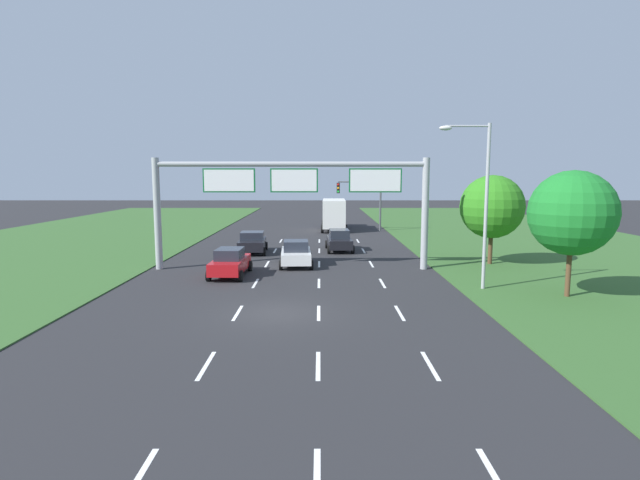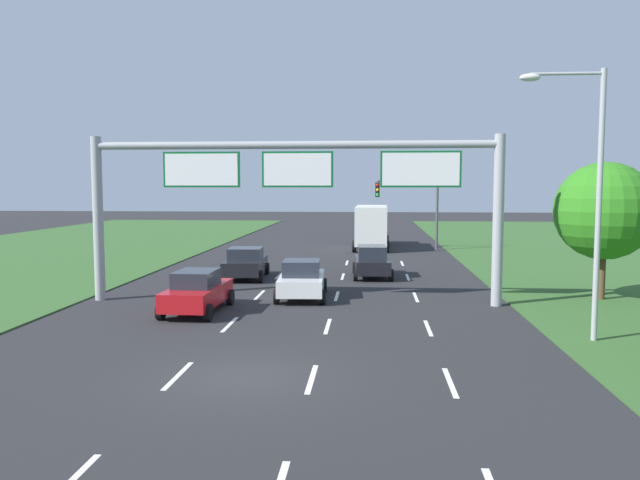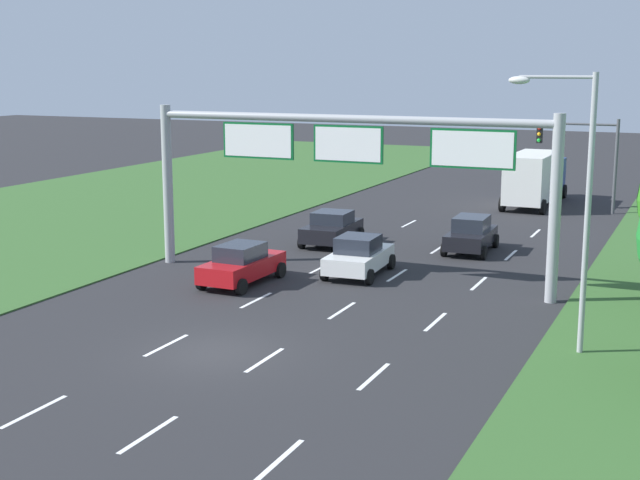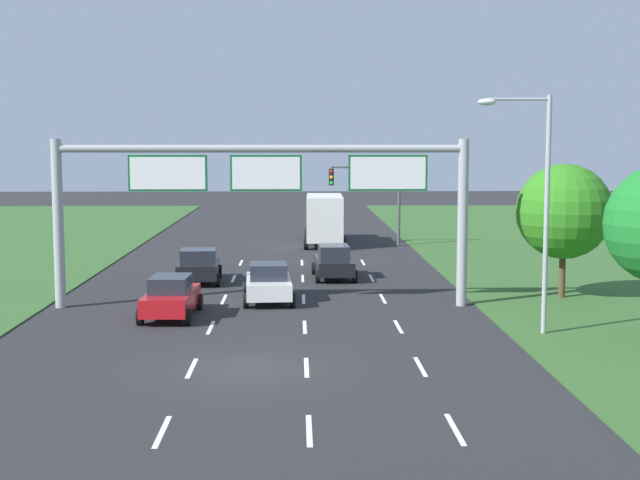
{
  "view_description": "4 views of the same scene",
  "coord_description": "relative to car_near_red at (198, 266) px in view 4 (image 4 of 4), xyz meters",
  "views": [
    {
      "loc": [
        1.81,
        -20.93,
        5.88
      ],
      "look_at": [
        1.78,
        9.23,
        1.99
      ],
      "focal_mm": 28.0,
      "sensor_mm": 36.0,
      "label": 1
    },
    {
      "loc": [
        3.22,
        -15.51,
        4.95
      ],
      "look_at": [
        1.0,
        11.84,
        2.53
      ],
      "focal_mm": 35.0,
      "sensor_mm": 36.0,
      "label": 2
    },
    {
      "loc": [
        13.69,
        -22.59,
        8.7
      ],
      "look_at": [
        -0.11,
        8.21,
        2.05
      ],
      "focal_mm": 50.0,
      "sensor_mm": 36.0,
      "label": 3
    },
    {
      "loc": [
        1.48,
        -26.63,
        6.83
      ],
      "look_at": [
        2.39,
        8.57,
        2.99
      ],
      "focal_mm": 50.0,
      "sensor_mm": 36.0,
      "label": 4
    }
  ],
  "objects": [
    {
      "name": "ground_plane",
      "position": [
        3.4,
        -17.0,
        -0.81
      ],
      "size": [
        200.0,
        200.0,
        0.0
      ],
      "primitive_type": "plane",
      "color": "#262628"
    },
    {
      "name": "lane_dashes_inner_left",
      "position": [
        1.65,
        -14.0,
        -0.81
      ],
      "size": [
        0.14,
        44.4,
        0.01
      ],
      "color": "white",
      "rests_on": "ground_plane"
    },
    {
      "name": "lane_dashes_inner_right",
      "position": [
        5.15,
        -14.0,
        -0.81
      ],
      "size": [
        0.14,
        44.4,
        0.01
      ],
      "color": "white",
      "rests_on": "ground_plane"
    },
    {
      "name": "lane_dashes_slip",
      "position": [
        8.65,
        -14.0,
        -0.81
      ],
      "size": [
        0.14,
        44.4,
        0.01
      ],
      "color": "white",
      "rests_on": "ground_plane"
    },
    {
      "name": "car_near_red",
      "position": [
        0.0,
        0.0,
        0.0
      ],
      "size": [
        2.39,
        4.24,
        1.62
      ],
      "rotation": [
        0.0,
        0.0,
        0.06
      ],
      "color": "black",
      "rests_on": "ground_plane"
    },
    {
      "name": "car_lead_silver",
      "position": [
        6.72,
        1.01,
        0.03
      ],
      "size": [
        2.2,
        4.14,
        1.69
      ],
      "rotation": [
        0.0,
        0.0,
        0.04
      ],
      "color": "black",
      "rests_on": "ground_plane"
    },
    {
      "name": "car_mid_lane",
      "position": [
        3.63,
        -5.55,
        0.01
      ],
      "size": [
        2.34,
        4.26,
        1.68
      ],
      "rotation": [
        0.0,
        0.0,
        0.05
      ],
      "color": "white",
      "rests_on": "ground_plane"
    },
    {
      "name": "car_far_ahead",
      "position": [
        -0.1,
        -8.93,
        0.0
      ],
      "size": [
        2.13,
        4.32,
        1.65
      ],
      "rotation": [
        0.0,
        0.0,
        -0.03
      ],
      "color": "red",
      "rests_on": "ground_plane"
    },
    {
      "name": "box_truck",
      "position": [
        6.73,
        16.58,
        0.98
      ],
      "size": [
        2.81,
        8.45,
        3.34
      ],
      "rotation": [
        0.0,
        0.0,
        -0.02
      ],
      "color": "navy",
      "rests_on": "ground_plane"
    },
    {
      "name": "sign_gantry",
      "position": [
        3.56,
        -6.74,
        4.15
      ],
      "size": [
        17.24,
        0.44,
        7.0
      ],
      "color": "#9EA0A5",
      "rests_on": "ground_plane"
    },
    {
      "name": "traffic_light_mast",
      "position": [
        9.7,
        15.12,
        3.06
      ],
      "size": [
        4.76,
        0.49,
        5.6
      ],
      "color": "#47494F",
      "rests_on": "ground_plane"
    },
    {
      "name": "street_lamp",
      "position": [
        13.31,
        -12.52,
        4.27
      ],
      "size": [
        2.61,
        0.32,
        8.5
      ],
      "color": "#9EA0A5",
      "rests_on": "ground_plane"
    },
    {
      "name": "roadside_tree_mid",
      "position": [
        16.55,
        -5.12,
        3.04
      ],
      "size": [
        4.17,
        4.17,
        5.94
      ],
      "color": "#513823",
      "rests_on": "ground_plane"
    }
  ]
}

